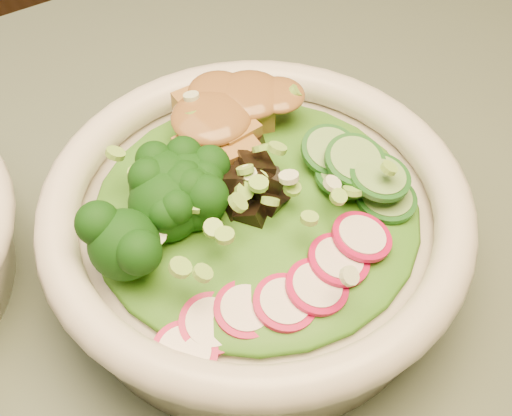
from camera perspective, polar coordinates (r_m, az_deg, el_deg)
dining_table at (r=0.64m, az=9.68°, el=-6.81°), size 1.20×0.80×0.75m
salad_bowl at (r=0.48m, az=-0.00°, el=-1.57°), size 0.28×0.28×0.08m
lettuce_bed at (r=0.46m, az=-0.00°, el=0.08°), size 0.21×0.21×0.03m
broccoli_florets at (r=0.44m, az=-8.12°, el=-0.63°), size 0.10×0.10×0.05m
radish_slices at (r=0.42m, az=3.19°, el=-6.44°), size 0.12×0.08×0.02m
cucumber_slices at (r=0.47m, az=8.08°, el=2.83°), size 0.09×0.09×0.04m
mushroom_heap at (r=0.46m, az=-0.46°, el=2.46°), size 0.09×0.09×0.04m
tofu_cubes at (r=0.50m, az=-2.04°, el=6.71°), size 0.11×0.09×0.04m
peanut_sauce at (r=0.49m, az=-2.09°, el=7.88°), size 0.07×0.06×0.02m
scallion_garnish at (r=0.44m, az=-0.00°, el=2.20°), size 0.20×0.20×0.03m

